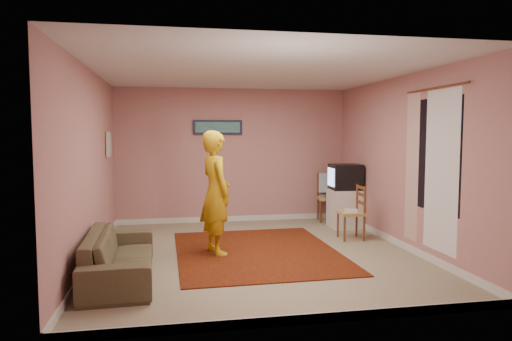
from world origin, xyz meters
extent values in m
plane|color=gray|center=(0.00, 0.00, 0.00)|extent=(5.00, 5.00, 0.00)
cube|color=#AE7772|center=(0.00, 2.50, 1.30)|extent=(4.50, 0.02, 2.60)
cube|color=#AE7772|center=(0.00, -2.50, 1.30)|extent=(4.50, 0.02, 2.60)
cube|color=#AE7772|center=(-2.25, 0.00, 1.30)|extent=(0.02, 5.00, 2.60)
cube|color=#AE7772|center=(2.25, 0.00, 1.30)|extent=(0.02, 5.00, 2.60)
cube|color=silver|center=(0.00, 0.00, 2.60)|extent=(4.50, 5.00, 0.02)
cube|color=silver|center=(0.00, 2.49, 0.05)|extent=(4.50, 0.02, 0.10)
cube|color=silver|center=(0.00, -2.49, 0.05)|extent=(4.50, 0.02, 0.10)
cube|color=silver|center=(-2.24, 0.00, 0.05)|extent=(0.02, 5.00, 0.10)
cube|color=silver|center=(2.24, 0.00, 0.05)|extent=(0.02, 5.00, 0.10)
cube|color=black|center=(2.24, -0.90, 1.45)|extent=(0.01, 1.10, 1.50)
cube|color=white|center=(2.23, -1.05, 1.25)|extent=(0.01, 0.75, 2.10)
cube|color=beige|center=(2.21, -0.35, 1.25)|extent=(0.01, 0.35, 2.10)
cylinder|color=brown|center=(2.20, -0.90, 2.32)|extent=(0.02, 1.40, 0.02)
cube|color=#121932|center=(-0.30, 2.47, 1.85)|extent=(0.95, 0.03, 0.28)
cube|color=#2D557D|center=(-0.30, 2.45, 1.85)|extent=(0.86, 0.01, 0.20)
cube|color=beige|center=(-2.22, 1.60, 1.55)|extent=(0.03, 0.38, 0.42)
cube|color=#ADB8BD|center=(-2.20, 1.60, 1.55)|extent=(0.01, 0.30, 0.34)
cube|color=#320805|center=(0.03, 0.09, 0.01)|extent=(2.36, 2.93, 0.02)
cube|color=silver|center=(1.95, 1.53, 0.35)|extent=(0.55, 0.50, 0.70)
cube|color=black|center=(1.95, 1.53, 0.94)|extent=(0.56, 0.52, 0.47)
cube|color=#8CB2F2|center=(1.68, 1.54, 0.94)|extent=(0.04, 0.39, 0.33)
cube|color=tan|center=(1.85, 2.15, 0.46)|extent=(0.48, 0.47, 0.05)
cube|color=brown|center=(1.85, 2.15, 0.70)|extent=(0.43, 0.11, 0.49)
cube|color=#A8A9AD|center=(1.85, 2.15, 0.51)|extent=(0.34, 0.28, 0.05)
cube|color=#82AED4|center=(1.85, 2.20, 0.76)|extent=(0.36, 0.05, 0.38)
cube|color=tan|center=(1.70, 0.62, 0.43)|extent=(0.40, 0.42, 0.05)
cube|color=brown|center=(1.70, 0.62, 0.66)|extent=(0.06, 0.40, 0.46)
cube|color=silver|center=(1.70, 0.62, 0.48)|extent=(0.24, 0.20, 0.04)
imported|color=brown|center=(-1.80, -0.82, 0.28)|extent=(0.83, 1.96, 0.56)
imported|color=gold|center=(-0.57, 0.11, 0.89)|extent=(0.60, 0.74, 1.77)
camera|label=1|loc=(-1.16, -6.36, 1.73)|focal=32.00mm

